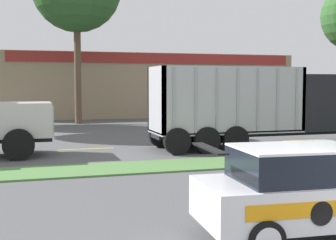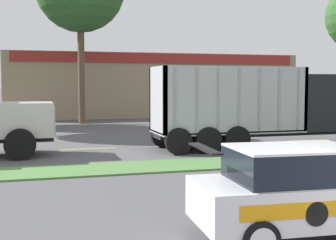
# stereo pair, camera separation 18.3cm
# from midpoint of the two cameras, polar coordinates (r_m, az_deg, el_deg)

# --- Properties ---
(grass_verge) EXTENTS (120.00, 2.20, 0.06)m
(grass_verge) POSITION_cam_midpoint_polar(r_m,az_deg,el_deg) (16.26, 3.50, -5.38)
(grass_verge) COLOR #517F42
(grass_verge) RESTS_ON ground_plane
(centre_line_4) EXTENTS (2.40, 0.14, 0.01)m
(centre_line_4) POSITION_cam_midpoint_polar(r_m,az_deg,el_deg) (20.44, -10.21, -3.49)
(centre_line_4) COLOR yellow
(centre_line_4) RESTS_ON ground_plane
(centre_line_5) EXTENTS (2.40, 0.14, 0.01)m
(centre_line_5) POSITION_cam_midpoint_polar(r_m,az_deg,el_deg) (21.73, 4.10, -2.95)
(centre_line_5) COLOR yellow
(centre_line_5) RESTS_ON ground_plane
(centre_line_6) EXTENTS (2.40, 0.14, 0.01)m
(centre_line_6) POSITION_cam_midpoint_polar(r_m,az_deg,el_deg) (24.18, 16.15, -2.36)
(centre_line_6) COLOR yellow
(centre_line_6) RESTS_ON ground_plane
(dump_truck_lead) EXTENTS (11.83, 2.57, 3.51)m
(dump_truck_lead) POSITION_cam_midpoint_polar(r_m,az_deg,el_deg) (21.96, 15.49, 1.33)
(dump_truck_lead) COLOR black
(dump_truck_lead) RESTS_ON ground_plane
(rally_car) EXTENTS (4.19, 2.11, 1.71)m
(rally_car) POSITION_cam_midpoint_polar(r_m,az_deg,el_deg) (8.98, 15.96, -8.25)
(rally_car) COLOR white
(rally_car) RESTS_ON ground_plane
(store_building_backdrop) EXTENTS (24.43, 12.10, 5.27)m
(store_building_backdrop) POSITION_cam_midpoint_polar(r_m,az_deg,el_deg) (43.63, -3.50, 4.25)
(store_building_backdrop) COLOR #9E896B
(store_building_backdrop) RESTS_ON ground_plane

